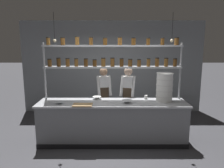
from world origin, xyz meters
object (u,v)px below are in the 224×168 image
object	(u,v)px
chef_center	(128,95)
cutting_board	(82,105)
spice_shelf_unit	(112,59)
prep_bowl_near_left	(97,98)
prep_bowl_center_back	(60,103)
chef_left	(103,94)
prep_bowl_center_front	(127,102)
container_stack	(164,87)
serving_cup_front	(145,97)

from	to	relation	value
chef_center	cutting_board	xyz separation A→B (m)	(-1.01, -0.93, 0.01)
spice_shelf_unit	cutting_board	xyz separation A→B (m)	(-0.61, -0.60, -0.91)
prep_bowl_near_left	prep_bowl_center_back	bearing A→B (deg)	-151.32
spice_shelf_unit	prep_bowl_near_left	world-z (taller)	spice_shelf_unit
spice_shelf_unit	chef_center	distance (m)	1.06
chef_left	prep_bowl_near_left	world-z (taller)	chef_left
prep_bowl_center_front	prep_bowl_center_back	size ratio (longest dim) A/B	1.30
cutting_board	container_stack	bearing A→B (deg)	10.81
serving_cup_front	container_stack	bearing A→B (deg)	-27.90
prep_bowl_near_left	container_stack	bearing A→B (deg)	-7.61
chef_left	chef_center	world-z (taller)	chef_center
prep_bowl_near_left	prep_bowl_center_back	xyz separation A→B (m)	(-0.76, -0.42, -0.00)
prep_bowl_near_left	prep_bowl_center_front	world-z (taller)	prep_bowl_center_front
cutting_board	prep_bowl_center_front	xyz separation A→B (m)	(0.94, 0.18, 0.02)
spice_shelf_unit	prep_bowl_center_front	world-z (taller)	spice_shelf_unit
chef_center	spice_shelf_unit	bearing A→B (deg)	-122.37
chef_center	prep_bowl_center_back	xyz separation A→B (m)	(-1.50, -0.81, 0.02)
chef_left	prep_bowl_center_front	xyz separation A→B (m)	(0.54, -0.89, 0.05)
prep_bowl_center_front	serving_cup_front	size ratio (longest dim) A/B	2.67
container_stack	cutting_board	world-z (taller)	container_stack
container_stack	cutting_board	distance (m)	1.82
chef_center	prep_bowl_center_back	bearing A→B (deg)	-134.10
container_stack	prep_bowl_center_front	bearing A→B (deg)	-168.99
cutting_board	prep_bowl_near_left	distance (m)	0.60
cutting_board	serving_cup_front	distance (m)	1.49
chef_left	container_stack	distance (m)	1.58
spice_shelf_unit	chef_left	xyz separation A→B (m)	(-0.21, 0.47, -0.94)
prep_bowl_near_left	prep_bowl_center_front	size ratio (longest dim) A/B	0.88
chef_center	prep_bowl_center_front	bearing A→B (deg)	-77.24
prep_bowl_near_left	prep_bowl_center_back	world-z (taller)	prep_bowl_near_left
chef_center	prep_bowl_center_front	distance (m)	0.76
spice_shelf_unit	prep_bowl_near_left	xyz separation A→B (m)	(-0.35, -0.06, -0.90)
prep_bowl_center_front	serving_cup_front	world-z (taller)	serving_cup_front
spice_shelf_unit	prep_bowl_center_back	size ratio (longest dim) A/B	17.40
cutting_board	prep_bowl_center_back	distance (m)	0.51
prep_bowl_center_back	serving_cup_front	size ratio (longest dim) A/B	2.05
cutting_board	serving_cup_front	xyz separation A→B (m)	(1.39, 0.53, 0.03)
prep_bowl_center_back	serving_cup_front	distance (m)	1.93
cutting_board	chef_center	bearing A→B (deg)	42.68
chef_left	chef_center	xyz separation A→B (m)	(0.61, -0.14, 0.02)
chef_center	container_stack	distance (m)	1.01
spice_shelf_unit	chef_center	bearing A→B (deg)	39.94
chef_center	cutting_board	distance (m)	1.37
chef_left	prep_bowl_center_back	xyz separation A→B (m)	(-0.90, -0.94, 0.04)
container_stack	prep_bowl_near_left	bearing A→B (deg)	172.39
prep_bowl_center_back	serving_cup_front	bearing A→B (deg)	12.28
spice_shelf_unit	chef_left	world-z (taller)	spice_shelf_unit
spice_shelf_unit	prep_bowl_center_back	distance (m)	1.51
chef_center	prep_bowl_near_left	size ratio (longest dim) A/B	7.73
container_stack	prep_bowl_center_front	distance (m)	0.88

